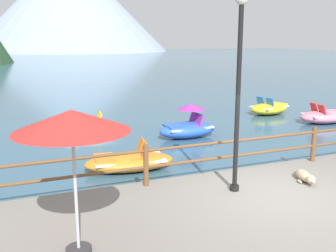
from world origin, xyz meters
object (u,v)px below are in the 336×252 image
(dog_resting, at_px, (305,176))
(pedal_boat_0, at_px, (129,161))
(pedal_boat_2, at_px, (324,116))
(pedal_boat_4, at_px, (89,127))
(pedal_boat_5, at_px, (188,126))
(beach_umbrella, at_px, (72,123))
(pedal_boat_1, at_px, (269,108))
(lamp_post, at_px, (239,75))

(dog_resting, xyz_separation_m, pedal_boat_0, (-3.21, 3.43, -0.26))
(pedal_boat_2, xyz_separation_m, pedal_boat_4, (-10.05, 1.97, -0.04))
(pedal_boat_2, bearing_deg, dog_resting, -136.43)
(dog_resting, height_order, pedal_boat_2, pedal_boat_2)
(dog_resting, relative_size, pedal_boat_5, 0.45)
(dog_resting, bearing_deg, pedal_boat_0, 133.07)
(pedal_boat_0, bearing_deg, beach_umbrella, -115.40)
(pedal_boat_1, xyz_separation_m, pedal_boat_4, (-9.09, -0.72, -0.04))
(pedal_boat_0, distance_m, pedal_boat_4, 4.89)
(beach_umbrella, relative_size, pedal_boat_1, 0.88)
(beach_umbrella, distance_m, pedal_boat_0, 5.50)
(lamp_post, relative_size, pedal_boat_1, 1.63)
(pedal_boat_5, bearing_deg, pedal_boat_2, 0.96)
(pedal_boat_1, relative_size, pedal_boat_5, 1.09)
(pedal_boat_2, bearing_deg, pedal_boat_1, 109.49)
(dog_resting, bearing_deg, pedal_boat_5, 90.54)
(dog_resting, bearing_deg, pedal_boat_1, 57.68)
(lamp_post, distance_m, pedal_boat_2, 10.81)
(pedal_boat_5, bearing_deg, lamp_post, -105.93)
(pedal_boat_1, distance_m, pedal_boat_4, 9.12)
(lamp_post, relative_size, beach_umbrella, 1.85)
(pedal_boat_1, bearing_deg, pedal_boat_4, -175.45)
(beach_umbrella, height_order, pedal_boat_4, beach_umbrella)
(beach_umbrella, distance_m, pedal_boat_5, 9.30)
(dog_resting, distance_m, pedal_boat_5, 6.24)
(beach_umbrella, height_order, pedal_boat_1, beach_umbrella)
(dog_resting, relative_size, pedal_boat_2, 0.43)
(pedal_boat_4, bearing_deg, beach_umbrella, -101.96)
(lamp_post, distance_m, beach_umbrella, 3.83)
(lamp_post, relative_size, pedal_boat_2, 1.73)
(beach_umbrella, distance_m, pedal_boat_2, 14.34)
(pedal_boat_0, bearing_deg, lamp_post, -66.72)
(beach_umbrella, xyz_separation_m, pedal_boat_0, (2.17, 4.56, -2.19))
(dog_resting, relative_size, pedal_boat_4, 0.39)
(pedal_boat_2, xyz_separation_m, pedal_boat_5, (-6.73, -0.11, 0.13))
(lamp_post, xyz_separation_m, beach_umbrella, (-3.58, -1.28, -0.45))
(pedal_boat_4, relative_size, pedal_boat_5, 1.14)
(beach_umbrella, relative_size, pedal_boat_2, 0.93)
(pedal_boat_1, height_order, pedal_boat_5, pedal_boat_5)
(lamp_post, height_order, pedal_boat_1, lamp_post)
(pedal_boat_2, bearing_deg, lamp_post, -143.80)
(dog_resting, distance_m, pedal_boat_2, 9.21)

